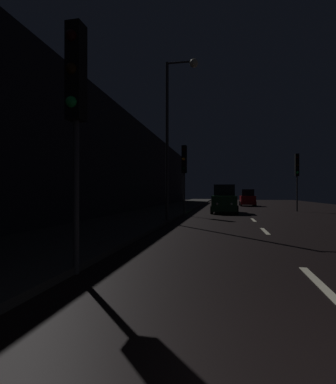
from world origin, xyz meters
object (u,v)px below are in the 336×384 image
at_px(traffic_light_far_left, 184,165).
at_px(traffic_light_far_right, 297,169).
at_px(streetlamp_overhead, 175,118).
at_px(car_distant_taillights, 247,198).
at_px(car_approaching_headlights, 224,200).
at_px(traffic_light_near_left, 76,92).

relative_size(traffic_light_far_left, traffic_light_far_right, 0.99).
relative_size(streetlamp_overhead, car_distant_taillights, 2.15).
height_order(streetlamp_overhead, car_approaching_headlights, streetlamp_overhead).
xyz_separation_m(traffic_light_near_left, traffic_light_far_left, (0.10, 15.34, -0.05)).
xyz_separation_m(traffic_light_far_right, car_distant_taillights, (-3.39, 10.07, -2.66)).
xyz_separation_m(traffic_light_near_left, traffic_light_far_right, (8.88, 21.90, -0.00)).
relative_size(traffic_light_near_left, car_approaching_headlights, 1.12).
bearing_deg(traffic_light_far_right, car_approaching_headlights, -62.47).
relative_size(car_approaching_headlights, car_distant_taillights, 1.12).
bearing_deg(traffic_light_near_left, streetlamp_overhead, -179.74).
xyz_separation_m(streetlamp_overhead, car_approaching_headlights, (2.50, 8.77, -4.47)).
height_order(traffic_light_near_left, streetlamp_overhead, streetlamp_overhead).
height_order(traffic_light_far_left, streetlamp_overhead, streetlamp_overhead).
height_order(traffic_light_near_left, traffic_light_far_right, traffic_light_near_left).
distance_m(streetlamp_overhead, car_approaching_headlights, 10.15).
bearing_deg(traffic_light_far_right, traffic_light_far_left, -52.43).
distance_m(traffic_light_near_left, car_distant_taillights, 32.54).
xyz_separation_m(traffic_light_near_left, streetlamp_overhead, (0.31, 10.08, 1.91)).
distance_m(traffic_light_near_left, streetlamp_overhead, 10.27).
bearing_deg(car_distant_taillights, streetlamp_overhead, 166.69).
distance_m(streetlamp_overhead, car_distant_taillights, 22.95).
bearing_deg(car_distant_taillights, car_approaching_headlights, 168.48).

